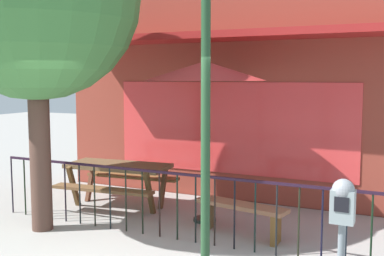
# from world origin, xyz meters

# --- Properties ---
(pub_storefront) EXTENTS (7.14, 1.49, 5.64)m
(pub_storefront) POSITION_xyz_m (0.00, 4.79, 2.81)
(pub_storefront) COLOR #492119
(pub_storefront) RESTS_ON ground
(patio_fence_front) EXTENTS (6.02, 0.04, 0.97)m
(patio_fence_front) POSITION_xyz_m (0.00, 2.15, 0.66)
(patio_fence_front) COLOR black
(patio_fence_front) RESTS_ON ground
(picnic_table_left) EXTENTS (1.92, 1.52, 0.79)m
(picnic_table_left) POSITION_xyz_m (-1.57, 3.21, 0.61)
(picnic_table_left) COLOR brown
(picnic_table_left) RESTS_ON ground
(patio_umbrella) EXTENTS (1.90, 1.90, 2.54)m
(patio_umbrella) POSITION_xyz_m (0.14, 3.12, 2.37)
(patio_umbrella) COLOR black
(patio_umbrella) RESTS_ON ground
(patio_bench) EXTENTS (1.44, 0.58, 0.48)m
(patio_bench) POSITION_xyz_m (0.90, 2.69, 0.35)
(patio_bench) COLOR #8E5C42
(patio_bench) RESTS_ON ground
(parking_meter_near) EXTENTS (0.18, 0.17, 1.52)m
(parking_meter_near) POSITION_xyz_m (2.65, 0.09, 1.17)
(parking_meter_near) COLOR slate
(parking_meter_near) RESTS_ON ground
(street_lamp) EXTENTS (0.28, 0.28, 3.78)m
(street_lamp) POSITION_xyz_m (1.13, 0.89, 2.48)
(street_lamp) COLOR #204226
(street_lamp) RESTS_ON ground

